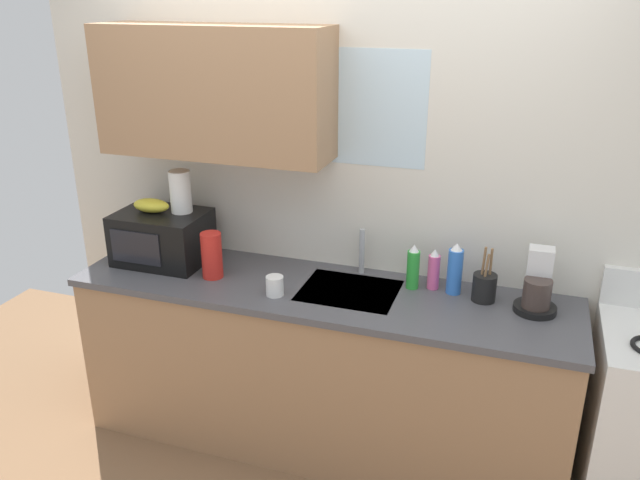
{
  "coord_description": "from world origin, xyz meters",
  "views": [
    {
      "loc": [
        0.9,
        -2.65,
        2.25
      ],
      "look_at": [
        0.0,
        0.0,
        1.15
      ],
      "focal_mm": 35.86,
      "sensor_mm": 36.0,
      "label": 1
    }
  ],
  "objects_px": {
    "banana_bunch": "(151,205)",
    "utensil_crock": "(484,287)",
    "dish_soap_bottle_pink": "(434,270)",
    "paper_towel_roll": "(180,192)",
    "dish_soap_bottle_green": "(413,268)",
    "dish_soap_bottle_blue": "(455,270)",
    "microwave": "(162,237)",
    "cereal_canister": "(212,255)",
    "coffee_maker": "(537,288)",
    "mug_white": "(275,286)"
  },
  "relations": [
    {
      "from": "mug_white",
      "to": "banana_bunch",
      "type": "bearing_deg",
      "value": 166.03
    },
    {
      "from": "dish_soap_bottle_green",
      "to": "dish_soap_bottle_pink",
      "type": "distance_m",
      "value": 0.1
    },
    {
      "from": "paper_towel_roll",
      "to": "dish_soap_bottle_pink",
      "type": "xyz_separation_m",
      "value": [
        1.31,
        0.07,
        -0.28
      ]
    },
    {
      "from": "utensil_crock",
      "to": "dish_soap_bottle_green",
      "type": "bearing_deg",
      "value": 175.38
    },
    {
      "from": "mug_white",
      "to": "utensil_crock",
      "type": "bearing_deg",
      "value": 15.45
    },
    {
      "from": "coffee_maker",
      "to": "mug_white",
      "type": "height_order",
      "value": "coffee_maker"
    },
    {
      "from": "banana_bunch",
      "to": "utensil_crock",
      "type": "distance_m",
      "value": 1.72
    },
    {
      "from": "microwave",
      "to": "coffee_maker",
      "type": "height_order",
      "value": "coffee_maker"
    },
    {
      "from": "banana_bunch",
      "to": "dish_soap_bottle_green",
      "type": "distance_m",
      "value": 1.38
    },
    {
      "from": "paper_towel_roll",
      "to": "mug_white",
      "type": "distance_m",
      "value": 0.74
    },
    {
      "from": "banana_bunch",
      "to": "dish_soap_bottle_blue",
      "type": "distance_m",
      "value": 1.57
    },
    {
      "from": "microwave",
      "to": "paper_towel_roll",
      "type": "height_order",
      "value": "paper_towel_roll"
    },
    {
      "from": "banana_bunch",
      "to": "utensil_crock",
      "type": "relative_size",
      "value": 0.75
    },
    {
      "from": "microwave",
      "to": "cereal_canister",
      "type": "bearing_deg",
      "value": -16.13
    },
    {
      "from": "dish_soap_bottle_green",
      "to": "utensil_crock",
      "type": "xyz_separation_m",
      "value": [
        0.34,
        -0.03,
        -0.04
      ]
    },
    {
      "from": "coffee_maker",
      "to": "cereal_canister",
      "type": "distance_m",
      "value": 1.55
    },
    {
      "from": "dish_soap_bottle_blue",
      "to": "utensil_crock",
      "type": "bearing_deg",
      "value": -13.95
    },
    {
      "from": "coffee_maker",
      "to": "dish_soap_bottle_blue",
      "type": "bearing_deg",
      "value": 172.8
    },
    {
      "from": "banana_bunch",
      "to": "dish_soap_bottle_blue",
      "type": "height_order",
      "value": "banana_bunch"
    },
    {
      "from": "dish_soap_bottle_green",
      "to": "microwave",
      "type": "bearing_deg",
      "value": -175.7
    },
    {
      "from": "dish_soap_bottle_pink",
      "to": "banana_bunch",
      "type": "bearing_deg",
      "value": -175.12
    },
    {
      "from": "paper_towel_roll",
      "to": "mug_white",
      "type": "height_order",
      "value": "paper_towel_roll"
    },
    {
      "from": "cereal_canister",
      "to": "mug_white",
      "type": "height_order",
      "value": "cereal_canister"
    },
    {
      "from": "dish_soap_bottle_pink",
      "to": "utensil_crock",
      "type": "relative_size",
      "value": 0.76
    },
    {
      "from": "microwave",
      "to": "dish_soap_bottle_blue",
      "type": "xyz_separation_m",
      "value": [
        1.51,
        0.11,
        -0.01
      ]
    },
    {
      "from": "dish_soap_bottle_blue",
      "to": "utensil_crock",
      "type": "xyz_separation_m",
      "value": [
        0.14,
        -0.04,
        -0.05
      ]
    },
    {
      "from": "coffee_maker",
      "to": "mug_white",
      "type": "relative_size",
      "value": 2.95
    },
    {
      "from": "dish_soap_bottle_pink",
      "to": "cereal_canister",
      "type": "bearing_deg",
      "value": -168.13
    },
    {
      "from": "banana_bunch",
      "to": "microwave",
      "type": "bearing_deg",
      "value": -1.8
    },
    {
      "from": "dish_soap_bottle_green",
      "to": "banana_bunch",
      "type": "bearing_deg",
      "value": -175.92
    },
    {
      "from": "paper_towel_roll",
      "to": "dish_soap_bottle_blue",
      "type": "xyz_separation_m",
      "value": [
        1.41,
        0.06,
        -0.26
      ]
    },
    {
      "from": "mug_white",
      "to": "coffee_maker",
      "type": "bearing_deg",
      "value": 11.98
    },
    {
      "from": "paper_towel_roll",
      "to": "dish_soap_bottle_green",
      "type": "xyz_separation_m",
      "value": [
        1.21,
        0.05,
        -0.27
      ]
    },
    {
      "from": "dish_soap_bottle_blue",
      "to": "dish_soap_bottle_pink",
      "type": "bearing_deg",
      "value": 169.32
    },
    {
      "from": "microwave",
      "to": "mug_white",
      "type": "relative_size",
      "value": 4.84
    },
    {
      "from": "dish_soap_bottle_green",
      "to": "mug_white",
      "type": "relative_size",
      "value": 2.36
    },
    {
      "from": "microwave",
      "to": "dish_soap_bottle_pink",
      "type": "bearing_deg",
      "value": 5.11
    },
    {
      "from": "dish_soap_bottle_pink",
      "to": "paper_towel_roll",
      "type": "bearing_deg",
      "value": -176.74
    },
    {
      "from": "paper_towel_roll",
      "to": "cereal_canister",
      "type": "distance_m",
      "value": 0.39
    },
    {
      "from": "paper_towel_roll",
      "to": "cereal_canister",
      "type": "relative_size",
      "value": 0.94
    },
    {
      "from": "paper_towel_roll",
      "to": "cereal_canister",
      "type": "height_order",
      "value": "paper_towel_roll"
    },
    {
      "from": "cereal_canister",
      "to": "utensil_crock",
      "type": "xyz_separation_m",
      "value": [
        1.31,
        0.17,
        -0.05
      ]
    },
    {
      "from": "microwave",
      "to": "banana_bunch",
      "type": "distance_m",
      "value": 0.18
    },
    {
      "from": "mug_white",
      "to": "paper_towel_roll",
      "type": "bearing_deg",
      "value": 158.64
    },
    {
      "from": "dish_soap_bottle_green",
      "to": "mug_white",
      "type": "distance_m",
      "value": 0.67
    },
    {
      "from": "microwave",
      "to": "dish_soap_bottle_pink",
      "type": "relative_size",
      "value": 2.25
    },
    {
      "from": "microwave",
      "to": "utensil_crock",
      "type": "xyz_separation_m",
      "value": [
        1.65,
        0.07,
        -0.07
      ]
    },
    {
      "from": "dish_soap_bottle_blue",
      "to": "microwave",
      "type": "bearing_deg",
      "value": -175.95
    },
    {
      "from": "dish_soap_bottle_green",
      "to": "cereal_canister",
      "type": "distance_m",
      "value": 0.99
    },
    {
      "from": "coffee_maker",
      "to": "dish_soap_bottle_blue",
      "type": "height_order",
      "value": "coffee_maker"
    }
  ]
}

